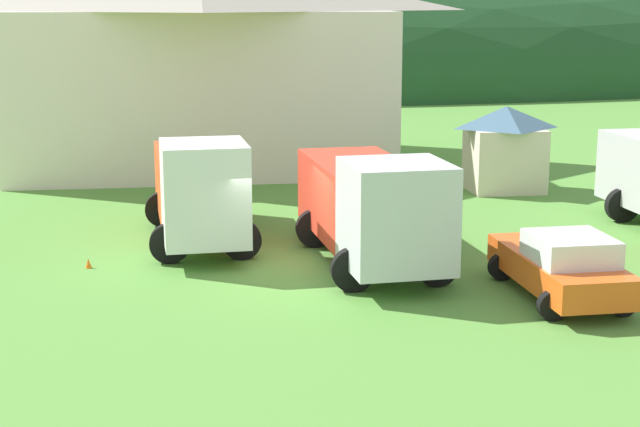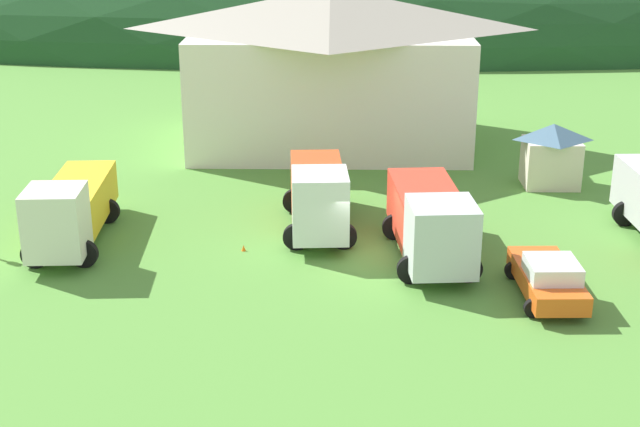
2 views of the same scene
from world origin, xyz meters
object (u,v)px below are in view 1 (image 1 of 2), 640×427
(heavy_rig_white, at_px, (199,187))
(depot_building, at_px, (200,58))
(service_pickup_orange, at_px, (562,265))
(traffic_cone_near_pickup, at_px, (89,268))
(tow_truck_silver, at_px, (373,204))
(play_shed_cream, at_px, (505,147))

(heavy_rig_white, bearing_deg, depot_building, 175.10)
(heavy_rig_white, xyz_separation_m, service_pickup_orange, (8.48, -6.73, -0.86))
(service_pickup_orange, xyz_separation_m, traffic_cone_near_pickup, (-11.50, 4.37, -0.83))
(depot_building, bearing_deg, tow_truck_silver, -76.75)
(depot_building, distance_m, service_pickup_orange, 23.02)
(depot_building, relative_size, service_pickup_orange, 3.39)
(depot_building, bearing_deg, service_pickup_orange, -69.13)
(service_pickup_orange, distance_m, traffic_cone_near_pickup, 12.33)
(depot_building, distance_m, tow_truck_silver, 18.40)
(service_pickup_orange, bearing_deg, play_shed_cream, 165.52)
(tow_truck_silver, bearing_deg, depot_building, -171.07)
(tow_truck_silver, relative_size, service_pickup_orange, 1.59)
(play_shed_cream, relative_size, heavy_rig_white, 0.42)
(play_shed_cream, relative_size, traffic_cone_near_pickup, 6.14)
(play_shed_cream, relative_size, service_pickup_orange, 0.65)
(traffic_cone_near_pickup, bearing_deg, tow_truck_silver, -6.25)
(depot_building, relative_size, traffic_cone_near_pickup, 31.94)
(depot_building, distance_m, traffic_cone_near_pickup, 17.80)
(depot_building, distance_m, heavy_rig_white, 14.79)
(depot_building, xyz_separation_m, tow_truck_silver, (4.16, -17.69, -2.89))
(play_shed_cream, distance_m, tow_truck_silver, 11.99)
(tow_truck_silver, xyz_separation_m, service_pickup_orange, (3.93, -3.54, -0.87))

